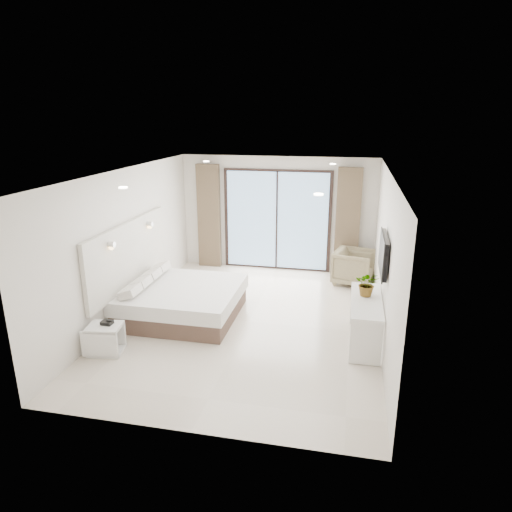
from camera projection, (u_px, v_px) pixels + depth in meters
The scene contains 8 objects.
ground at pixel (249, 322), 8.31m from camera, with size 6.20×6.20×0.00m, color beige.
room_shell at pixel (247, 227), 8.57m from camera, with size 4.62×6.22×2.72m.
bed at pixel (181, 301), 8.46m from camera, with size 2.07×1.97×0.72m.
nightstand at pixel (106, 339), 7.17m from camera, with size 0.57×0.50×0.47m.
phone at pixel (107, 323), 7.13m from camera, with size 0.17×0.13×0.06m, color black.
console_desk at pixel (366, 312), 7.38m from camera, with size 0.49×1.56×0.77m.
plant at pixel (367, 286), 7.42m from camera, with size 0.38×0.42×0.33m, color #33662D.
armchair at pixel (354, 265), 10.06m from camera, with size 0.82×0.77×0.84m, color #877C58.
Camera 1 is at (1.69, -7.39, 3.62)m, focal length 32.00 mm.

